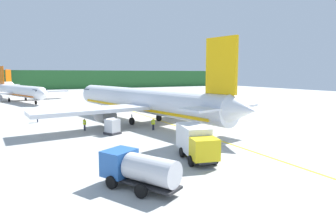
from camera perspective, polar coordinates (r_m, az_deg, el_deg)
The scene contains 12 objects.
ground at distance 69.85m, azimuth -26.13°, elevation -0.41°, with size 240.00×320.00×0.20m, color #A8A8A3.
distant_treeline at distance 150.29m, azimuth -27.05°, elevation 4.84°, with size 216.00×6.00×9.27m, color #28602D.
airliner_foreground at distance 45.36m, azimuth -5.18°, elevation 1.18°, with size 34.43×41.39×11.90m.
airliner_mid_apron at distance 89.88m, azimuth -27.89°, elevation 2.84°, with size 28.48×34.01×10.00m.
airliner_distant at distance 195.80m, azimuth -20.22°, elevation 4.64°, with size 23.43×19.49×6.74m.
service_truck_fuel at distance 19.75m, azimuth -5.91°, elevation -12.16°, with size 4.44×5.93×2.40m.
service_truck_catering at distance 26.23m, azimuth 5.60°, elevation -6.87°, with size 3.59×6.37×2.96m.
cargo_container_near at distance 37.25m, azimuth -11.14°, elevation -3.88°, with size 2.23×2.23×2.08m.
crew_marshaller at distance 40.49m, azimuth -16.41°, elevation -3.20°, with size 0.39×0.58×1.65m.
crew_loader_left at distance 49.89m, azimuth -24.76°, elevation -1.71°, with size 0.31×0.62×1.64m.
crew_loader_right at distance 39.09m, azimuth -2.99°, elevation -3.27°, with size 0.62×0.31×1.66m.
apron_guide_line at distance 43.20m, azimuth 1.04°, elevation -3.61°, with size 0.30×60.00×0.01m, color yellow.
Camera 1 is at (-1.46, -21.39, 7.79)m, focal length 30.36 mm.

